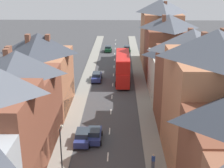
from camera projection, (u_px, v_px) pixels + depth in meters
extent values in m
cube|color=gray|center=(82.00, 92.00, 53.25)|extent=(2.20, 104.00, 0.14)
cube|color=gray|center=(142.00, 92.00, 53.01)|extent=(2.20, 104.00, 0.14)
cube|color=silver|center=(108.00, 157.00, 34.27)|extent=(0.14, 1.80, 0.01)
cube|color=silver|center=(110.00, 131.00, 39.93)|extent=(0.14, 1.80, 0.01)
cube|color=silver|center=(111.00, 112.00, 45.60)|extent=(0.14, 1.80, 0.01)
cube|color=silver|center=(112.00, 97.00, 51.26)|extent=(0.14, 1.80, 0.01)
cube|color=silver|center=(113.00, 85.00, 56.93)|extent=(0.14, 1.80, 0.01)
cube|color=silver|center=(113.00, 75.00, 62.59)|extent=(0.14, 1.80, 0.01)
cube|color=silver|center=(114.00, 67.00, 68.26)|extent=(0.14, 1.80, 0.01)
cube|color=silver|center=(114.00, 60.00, 73.92)|extent=(0.14, 1.80, 0.01)
cube|color=silver|center=(115.00, 54.00, 79.59)|extent=(0.14, 1.80, 0.01)
cube|color=silver|center=(115.00, 49.00, 85.25)|extent=(0.14, 1.80, 0.01)
cube|color=silver|center=(116.00, 44.00, 90.92)|extent=(0.14, 1.80, 0.01)
cube|color=silver|center=(116.00, 40.00, 96.58)|extent=(0.14, 1.80, 0.01)
cube|color=brown|center=(21.00, 108.00, 36.30)|extent=(8.00, 9.02, 8.51)
cube|color=maroon|center=(56.00, 129.00, 37.08)|extent=(0.12, 8.30, 3.20)
pyramid|color=#474C56|center=(17.00, 62.00, 34.47)|extent=(8.00, 9.02, 2.61)
cube|color=brown|center=(9.00, 52.00, 36.20)|extent=(0.60, 0.90, 1.32)
cube|color=brown|center=(7.00, 55.00, 34.59)|extent=(0.60, 0.90, 1.41)
cube|color=#B2704C|center=(41.00, 81.00, 45.54)|extent=(8.00, 10.54, 8.47)
cube|color=navy|center=(69.00, 98.00, 46.31)|extent=(0.12, 9.69, 3.20)
pyramid|color=#383D47|center=(38.00, 43.00, 43.67)|extent=(8.00, 10.54, 2.87)
cube|color=brown|center=(48.00, 39.00, 43.21)|extent=(0.60, 0.90, 1.28)
cube|color=brown|center=(28.00, 39.00, 42.63)|extent=(0.60, 0.90, 1.41)
cube|color=#B2704C|center=(209.00, 113.00, 31.22)|extent=(8.00, 10.38, 11.69)
cube|color=black|center=(167.00, 149.00, 32.71)|extent=(0.12, 9.55, 3.20)
pyramid|color=#474C56|center=(217.00, 43.00, 28.88)|extent=(8.00, 10.38, 2.55)
cube|color=brown|center=(224.00, 34.00, 29.87)|extent=(0.60, 0.90, 1.12)
cube|color=brown|center=(189.00, 88.00, 40.41)|extent=(8.00, 8.51, 10.06)
cube|color=black|center=(157.00, 112.00, 41.63)|extent=(0.12, 7.83, 3.20)
pyramid|color=#565B66|center=(193.00, 40.00, 38.32)|extent=(8.00, 8.51, 2.68)
cube|color=brown|center=(204.00, 38.00, 35.70)|extent=(0.60, 0.90, 1.37)
cube|color=brown|center=(191.00, 32.00, 40.01)|extent=(0.60, 0.90, 1.10)
cube|color=#BCB7A8|center=(176.00, 77.00, 49.89)|extent=(8.00, 10.55, 7.11)
cube|color=black|center=(150.00, 88.00, 50.63)|extent=(0.12, 9.71, 3.20)
pyramid|color=#383D47|center=(178.00, 48.00, 48.35)|extent=(8.00, 10.55, 2.31)
cube|color=brown|center=(187.00, 46.00, 46.33)|extent=(0.60, 0.90, 1.33)
cube|color=brown|center=(167.00, 54.00, 59.18)|extent=(8.00, 10.03, 9.73)
cube|color=navy|center=(146.00, 70.00, 60.34)|extent=(0.12, 9.23, 3.20)
pyramid|color=#474C56|center=(169.00, 21.00, 57.18)|extent=(8.00, 10.03, 2.48)
cube|color=brown|center=(164.00, 18.00, 58.18)|extent=(0.60, 0.90, 0.94)
cube|color=brown|center=(164.00, 19.00, 55.70)|extent=(0.60, 0.90, 1.28)
cube|color=#B2704C|center=(160.00, 38.00, 69.27)|extent=(8.00, 11.92, 11.38)
cube|color=maroon|center=(142.00, 56.00, 70.71)|extent=(0.12, 10.96, 3.20)
pyramid|color=#565B66|center=(162.00, 5.00, 66.92)|extent=(8.00, 11.92, 2.90)
cube|color=brown|center=(163.00, 2.00, 67.23)|extent=(0.60, 0.90, 1.43)
cube|color=brown|center=(166.00, 4.00, 65.17)|extent=(0.60, 0.90, 1.00)
cube|color=red|center=(123.00, 73.00, 58.03)|extent=(2.44, 10.80, 2.50)
cube|color=red|center=(123.00, 61.00, 57.24)|extent=(2.44, 10.58, 2.30)
cube|color=red|center=(123.00, 54.00, 56.85)|extent=(2.39, 10.37, 0.10)
cube|color=#28333D|center=(122.00, 65.00, 63.02)|extent=(2.20, 0.10, 1.20)
cube|color=#28333D|center=(123.00, 53.00, 62.26)|extent=(2.20, 0.10, 1.10)
cube|color=#28333D|center=(116.00, 72.00, 57.98)|extent=(0.06, 9.18, 0.90)
cube|color=#28333D|center=(116.00, 60.00, 57.24)|extent=(0.06, 9.18, 0.90)
cube|color=yellow|center=(123.00, 50.00, 62.00)|extent=(1.34, 0.08, 0.32)
cylinder|color=black|center=(116.00, 74.00, 61.60)|extent=(0.30, 1.00, 1.00)
cylinder|color=black|center=(129.00, 74.00, 61.54)|extent=(0.30, 1.00, 1.00)
cylinder|color=black|center=(116.00, 84.00, 55.63)|extent=(0.30, 1.00, 1.00)
cylinder|color=black|center=(129.00, 84.00, 55.57)|extent=(0.30, 1.00, 1.00)
cube|color=#144728|center=(108.00, 49.00, 81.49)|extent=(1.70, 3.80, 0.68)
cube|color=#28333D|center=(108.00, 47.00, 81.10)|extent=(1.46, 1.90, 0.60)
cylinder|color=black|center=(105.00, 50.00, 82.74)|extent=(0.20, 0.62, 0.62)
cylinder|color=black|center=(111.00, 50.00, 82.70)|extent=(0.20, 0.62, 0.62)
cylinder|color=black|center=(105.00, 52.00, 80.51)|extent=(0.20, 0.62, 0.62)
cylinder|color=black|center=(111.00, 52.00, 80.48)|extent=(0.20, 0.62, 0.62)
cube|color=navy|center=(94.00, 135.00, 37.51)|extent=(1.70, 3.90, 0.69)
cube|color=#28333D|center=(94.00, 131.00, 37.12)|extent=(1.46, 1.95, 0.60)
cylinder|color=black|center=(88.00, 133.00, 38.79)|extent=(0.20, 0.62, 0.62)
cylinder|color=black|center=(102.00, 133.00, 38.75)|extent=(0.20, 0.62, 0.62)
cylinder|color=black|center=(86.00, 143.00, 36.50)|extent=(0.20, 0.62, 0.62)
cylinder|color=black|center=(101.00, 143.00, 36.46)|extent=(0.20, 0.62, 0.62)
cube|color=silver|center=(122.00, 62.00, 69.08)|extent=(1.70, 3.99, 0.78)
cube|color=#28333D|center=(122.00, 59.00, 68.66)|extent=(1.46, 2.00, 0.60)
cylinder|color=black|center=(118.00, 62.00, 70.39)|extent=(0.20, 0.62, 0.62)
cylinder|color=black|center=(126.00, 62.00, 70.35)|extent=(0.20, 0.62, 0.62)
cylinder|color=black|center=(118.00, 65.00, 68.06)|extent=(0.20, 0.62, 0.62)
cylinder|color=black|center=(126.00, 65.00, 68.02)|extent=(0.20, 0.62, 0.62)
cube|color=navy|center=(83.00, 137.00, 36.99)|extent=(1.70, 4.04, 0.75)
cube|color=#28333D|center=(82.00, 133.00, 36.58)|extent=(1.46, 2.02, 0.60)
cylinder|color=black|center=(77.00, 135.00, 38.32)|extent=(0.20, 0.62, 0.62)
cylinder|color=black|center=(91.00, 135.00, 38.28)|extent=(0.20, 0.62, 0.62)
cylinder|color=black|center=(74.00, 145.00, 35.95)|extent=(0.20, 0.62, 0.62)
cylinder|color=black|center=(89.00, 146.00, 35.91)|extent=(0.20, 0.62, 0.62)
cube|color=#144728|center=(127.00, 49.00, 81.77)|extent=(1.70, 4.36, 0.68)
cube|color=#28333D|center=(127.00, 47.00, 81.35)|extent=(1.46, 2.18, 0.60)
cylinder|color=black|center=(124.00, 49.00, 83.18)|extent=(0.20, 0.62, 0.62)
cylinder|color=black|center=(130.00, 49.00, 83.14)|extent=(0.20, 0.62, 0.62)
cylinder|color=black|center=(124.00, 51.00, 80.63)|extent=(0.20, 0.62, 0.62)
cylinder|color=black|center=(130.00, 51.00, 80.59)|extent=(0.20, 0.62, 0.62)
cube|color=navy|center=(97.00, 77.00, 58.99)|extent=(1.70, 4.59, 0.72)
cube|color=#28333D|center=(97.00, 74.00, 58.56)|extent=(1.46, 2.29, 0.60)
cylinder|color=black|center=(93.00, 77.00, 60.47)|extent=(0.20, 0.62, 0.62)
cylinder|color=black|center=(102.00, 77.00, 60.43)|extent=(0.20, 0.62, 0.62)
cylinder|color=black|center=(92.00, 81.00, 57.79)|extent=(0.20, 0.62, 0.62)
cylinder|color=black|center=(101.00, 81.00, 57.75)|extent=(0.20, 0.62, 0.62)
cylinder|color=#3D4256|center=(152.00, 164.00, 31.91)|extent=(0.14, 0.14, 0.84)
cylinder|color=#3D4256|center=(154.00, 164.00, 31.90)|extent=(0.14, 0.14, 0.84)
cube|color=#2D4C9E|center=(153.00, 159.00, 31.68)|extent=(0.36, 0.22, 0.54)
sphere|color=beige|center=(153.00, 155.00, 31.55)|extent=(0.22, 0.22, 0.22)
cylinder|color=black|center=(61.00, 155.00, 29.52)|extent=(0.12, 0.12, 5.50)
cylinder|color=black|center=(61.00, 128.00, 29.08)|extent=(0.08, 0.90, 0.08)
cube|color=beige|center=(62.00, 126.00, 29.53)|extent=(0.20, 0.32, 0.20)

